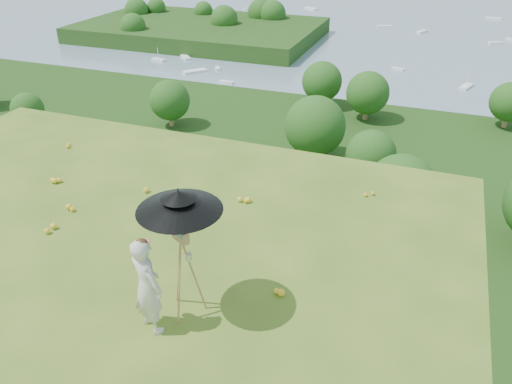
% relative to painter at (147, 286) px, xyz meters
% --- Properties ---
extents(ground, '(14.00, 14.00, 0.00)m').
position_rel_painter_xyz_m(ground, '(-2.10, 0.01, -0.82)').
color(ground, '#4C681D').
rests_on(ground, ground).
extents(forest_slope, '(140.00, 56.00, 22.00)m').
position_rel_painter_xyz_m(forest_slope, '(-2.10, 35.01, -29.82)').
color(forest_slope, '#1A3B10').
rests_on(forest_slope, bay_water).
extents(shoreline_tier, '(170.00, 28.00, 8.00)m').
position_rel_painter_xyz_m(shoreline_tier, '(-2.10, 75.01, -36.82)').
color(shoreline_tier, '#655B51').
rests_on(shoreline_tier, bay_water).
extents(bay_water, '(700.00, 700.00, 0.00)m').
position_rel_painter_xyz_m(bay_water, '(-2.10, 240.01, -34.82)').
color(bay_water, slate).
rests_on(bay_water, ground).
extents(peninsula, '(90.00, 60.00, 12.00)m').
position_rel_painter_xyz_m(peninsula, '(-77.10, 155.01, -29.82)').
color(peninsula, '#1A3B10').
rests_on(peninsula, bay_water).
extents(slope_trees, '(110.00, 50.00, 6.00)m').
position_rel_painter_xyz_m(slope_trees, '(-2.10, 35.01, -15.82)').
color(slope_trees, '#1F5519').
rests_on(slope_trees, forest_slope).
extents(harbor_town, '(110.00, 22.00, 5.00)m').
position_rel_painter_xyz_m(harbor_town, '(-2.10, 75.01, -30.32)').
color(harbor_town, silver).
rests_on(harbor_town, shoreline_tier).
extents(moored_boats, '(140.00, 140.00, 0.70)m').
position_rel_painter_xyz_m(moored_boats, '(-14.60, 161.01, -34.47)').
color(moored_boats, white).
rests_on(moored_boats, bay_water).
extents(wildflowers, '(10.00, 10.50, 0.12)m').
position_rel_painter_xyz_m(wildflowers, '(-2.10, 0.26, -0.76)').
color(wildflowers, yellow).
rests_on(wildflowers, ground).
extents(painter, '(0.71, 0.61, 1.65)m').
position_rel_painter_xyz_m(painter, '(0.00, 0.00, 0.00)').
color(painter, beige).
rests_on(painter, ground).
extents(field_easel, '(0.88, 0.88, 1.71)m').
position_rel_painter_xyz_m(field_easel, '(0.33, 0.51, 0.03)').
color(field_easel, '#A17543').
rests_on(field_easel, ground).
extents(sun_umbrella, '(1.60, 1.60, 0.84)m').
position_rel_painter_xyz_m(sun_umbrella, '(0.34, 0.54, 1.00)').
color(sun_umbrella, black).
rests_on(sun_umbrella, field_easel).
extents(painter_cap, '(0.28, 0.29, 0.10)m').
position_rel_painter_xyz_m(painter_cap, '(0.00, 0.00, 0.78)').
color(painter_cap, '#DA7784').
rests_on(painter_cap, painter).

